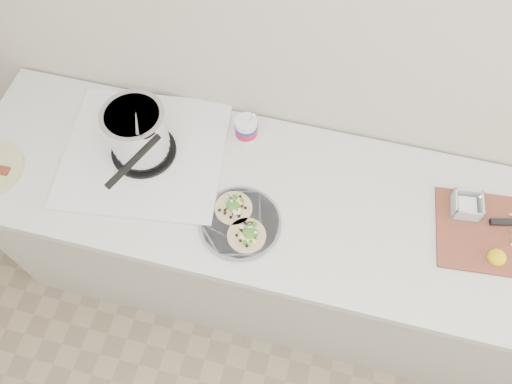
% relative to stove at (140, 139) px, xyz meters
% --- Properties ---
extents(counter, '(2.44, 0.66, 0.90)m').
position_rel_stove_xyz_m(counter, '(0.59, -0.04, -0.54)').
color(counter, beige).
rests_on(counter, ground).
extents(stove, '(0.64, 0.60, 0.27)m').
position_rel_stove_xyz_m(stove, '(0.00, 0.00, 0.00)').
color(stove, silver).
rests_on(stove, counter).
extents(taco_plate, '(0.28, 0.28, 0.04)m').
position_rel_stove_xyz_m(taco_plate, '(0.41, -0.19, -0.07)').
color(taco_plate, slate).
rests_on(taco_plate, counter).
extents(tub, '(0.08, 0.08, 0.19)m').
position_rel_stove_xyz_m(tub, '(0.34, 0.16, -0.03)').
color(tub, white).
rests_on(tub, counter).
extents(cutboard, '(0.45, 0.33, 0.07)m').
position_rel_stove_xyz_m(cutboard, '(1.26, -0.01, -0.07)').
color(cutboard, brown).
rests_on(cutboard, counter).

